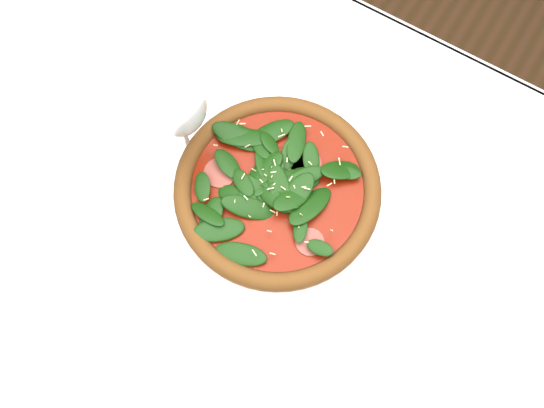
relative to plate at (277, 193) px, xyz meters
The scene contains 5 objects.
ground 0.76m from the plate, 87.54° to the right, with size 6.00×6.00×0.00m, color brown.
dining_table 0.12m from the plate, 87.54° to the right, with size 1.21×0.81×0.75m.
plate is the anchor object (origin of this frame).
pizza 0.02m from the plate, behind, with size 0.34×0.34×0.04m.
wine_glass 0.18m from the plate, behind, with size 0.07×0.07×0.18m.
Camera 1 is at (0.15, -0.19, 1.51)m, focal length 40.00 mm.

